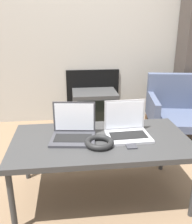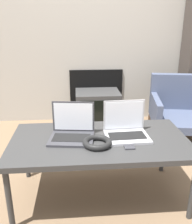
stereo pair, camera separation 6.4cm
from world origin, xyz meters
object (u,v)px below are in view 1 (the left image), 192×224
at_px(headphones, 99,142).
at_px(phone, 130,144).
at_px(tv, 95,109).
at_px(armchair, 175,106).
at_px(laptop_right, 127,128).
at_px(laptop_left, 74,131).

distance_m(headphones, phone, 0.20).
relative_size(tv, armchair, 0.71).
bearing_deg(tv, armchair, -22.20).
bearing_deg(laptop_right, armchair, 47.76).
bearing_deg(laptop_left, tv, 85.02).
bearing_deg(headphones, tv, 84.90).
distance_m(tv, armchair, 0.94).
height_order(laptop_right, armchair, laptop_right).
height_order(laptop_right, headphones, laptop_right).
distance_m(laptop_left, laptop_right, 0.37).
bearing_deg(phone, headphones, 175.17).
bearing_deg(armchair, headphones, -123.03).
xyz_separation_m(laptop_right, tv, (-0.09, 1.29, -0.30)).
xyz_separation_m(laptop_left, tv, (0.29, 1.29, -0.30)).
bearing_deg(tv, laptop_left, -102.64).
relative_size(laptop_left, headphones, 1.69).
distance_m(laptop_right, phone, 0.16).
xyz_separation_m(laptop_right, headphones, (-0.21, -0.14, -0.03)).
relative_size(headphones, phone, 1.53).
bearing_deg(tv, phone, -87.03).
relative_size(phone, armchair, 0.17).
xyz_separation_m(laptop_left, armchair, (1.15, 0.93, -0.18)).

